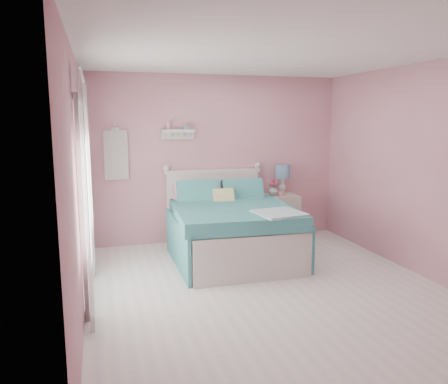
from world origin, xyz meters
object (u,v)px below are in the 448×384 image
vase (273,190)px  bed (230,230)px  nightstand (281,217)px  teacup (282,194)px  table_lamp (282,174)px

vase → bed: bearing=-141.7°
bed → nightstand: bed is taller
vase → teacup: (0.10, -0.12, -0.04)m
bed → teacup: size_ratio=19.04×
nightstand → table_lamp: size_ratio=1.49×
table_lamp → vase: size_ratio=2.91×
table_lamp → vase: bearing=-159.5°
vase → nightstand: bearing=-6.7°
bed → vase: bed is taller
nightstand → vase: vase is taller
nightstand → teacup: (-0.04, -0.10, 0.40)m
nightstand → teacup: teacup is taller
table_lamp → teacup: (-0.09, -0.19, -0.29)m
teacup → nightstand: bearing=71.2°
nightstand → vase: 0.46m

